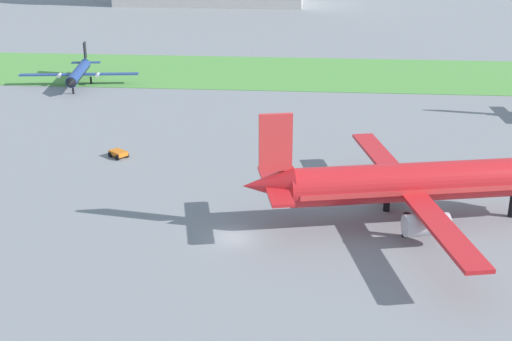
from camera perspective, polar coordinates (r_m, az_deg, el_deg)
name	(u,v)px	position (r m, az deg, el deg)	size (l,w,h in m)	color
ground_plane	(234,238)	(72.07, -1.77, -5.47)	(600.00, 600.00, 0.00)	gray
grass_taxiway_strip	(275,73)	(140.14, 1.53, 7.92)	(360.00, 28.00, 0.08)	#549342
airplane_taxiing_turboprop	(79,72)	(134.16, -14.13, 7.70)	(21.61, 18.55, 6.48)	navy
airplane_midfield_jet	(409,183)	(75.16, 12.28, -1.00)	(34.93, 35.40, 12.63)	red
baggage_cart_near_gate	(118,153)	(95.47, -11.07, 1.38)	(2.95, 2.86, 0.90)	orange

